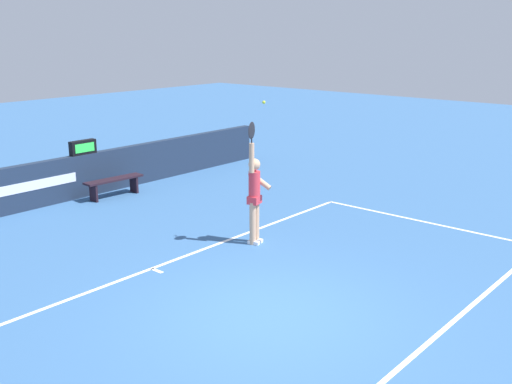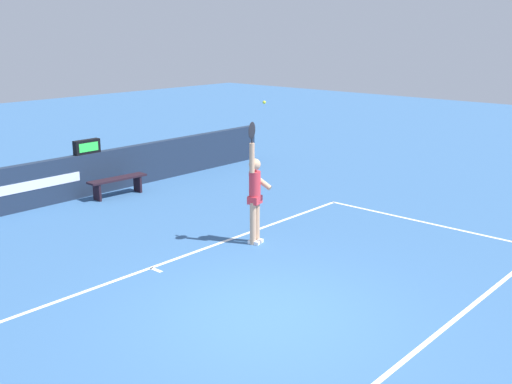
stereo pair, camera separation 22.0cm
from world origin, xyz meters
name	(u,v)px [view 1 (the left image)]	position (x,y,z in m)	size (l,w,h in m)	color
ground_plane	(272,315)	(0.00, 0.00, 0.00)	(60.00, 60.00, 0.00)	#335D8E
court_lines	(255,308)	(0.00, 0.34, 0.00)	(11.88, 5.16, 0.00)	white
back_wall	(6,191)	(0.00, 8.11, 0.56)	(17.22, 0.22, 1.12)	#1C293E
speed_display	(83,147)	(2.17, 8.10, 1.31)	(0.73, 0.18, 0.37)	black
tennis_player	(254,193)	(2.29, 2.32, 1.06)	(0.51, 0.52, 2.54)	tan
tennis_ball	(264,102)	(2.35, 2.14, 2.90)	(0.06, 0.06, 0.06)	#C8DB33
courtside_bench_near	(114,183)	(2.60, 7.46, 0.38)	(1.64, 0.46, 0.50)	black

